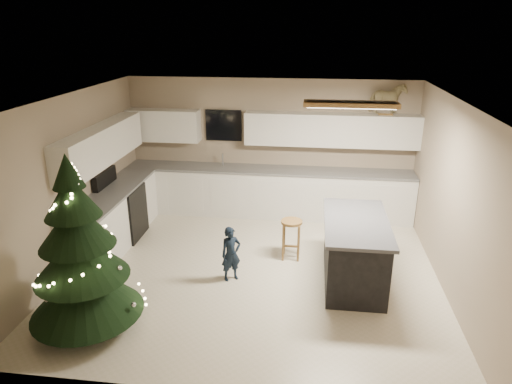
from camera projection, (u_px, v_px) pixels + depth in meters
The scene contains 8 objects.
ground_plane at pixel (253, 270), 6.99m from camera, with size 5.50×5.50×0.00m, color beige.
room_shell at pixel (254, 161), 6.38m from camera, with size 5.52×5.02×2.61m.
cabinetry at pixel (216, 185), 8.36m from camera, with size 5.50×3.20×2.00m.
island at pixel (354, 251), 6.56m from camera, with size 0.90×1.70×0.95m.
bar_stool at pixel (291, 230), 7.20m from camera, with size 0.34×0.34×0.65m.
christmas_tree at pixel (81, 260), 5.40m from camera, with size 1.40×1.35×2.23m.
toddler at pixel (231, 254), 6.61m from camera, with size 0.30×0.20×0.83m, color black.
rocking_horse at pixel (387, 99), 8.10m from camera, with size 0.69×0.44×0.56m.
Camera 1 is at (0.81, -6.08, 3.57)m, focal length 32.00 mm.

